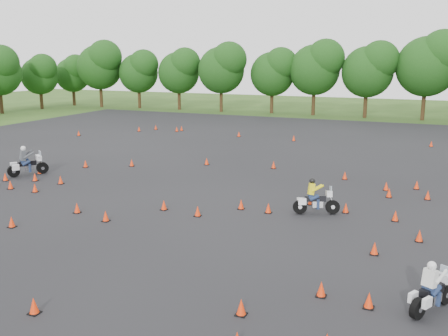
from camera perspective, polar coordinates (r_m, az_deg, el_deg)
The scene contains 7 objects.
ground at distance 23.16m, azimuth -3.81°, elevation -4.89°, with size 140.00×140.00×0.00m, color #2D5119.
asphalt_pad at distance 28.46m, azimuth 1.55°, elevation -1.54°, with size 62.00×62.00×0.00m, color black.
treeline at distance 55.60m, azimuth 16.50°, elevation 9.66°, with size 86.84×32.43×10.92m.
traffic_cones at distance 27.33m, azimuth -0.24°, elevation -1.64°, with size 35.91×33.09×0.45m.
rider_grey at distance 31.97m, azimuth -21.56°, elevation 0.82°, with size 2.36×0.73×1.82m, color #414449, non-canonical shape.
rider_yellow at distance 22.73m, azimuth 10.57°, elevation -3.27°, with size 2.10×0.65×1.62m, color yellow, non-canonical shape.
rider_white at distance 15.27m, azimuth 22.79°, elevation -12.30°, with size 1.97×0.60×1.52m, color silver, non-canonical shape.
Camera 1 is at (9.88, -19.77, 6.93)m, focal length 40.00 mm.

